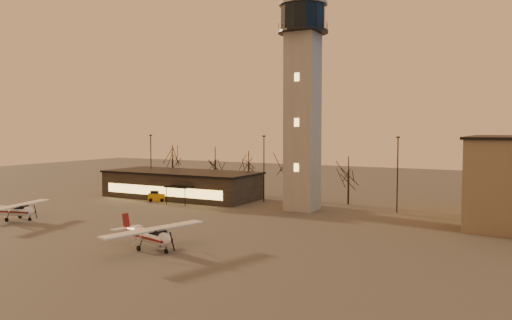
{
  "coord_description": "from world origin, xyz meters",
  "views": [
    {
      "loc": [
        26.74,
        -32.96,
        11.22
      ],
      "look_at": [
        1.96,
        13.0,
        7.9
      ],
      "focal_mm": 35.0,
      "sensor_mm": 36.0,
      "label": 1
    }
  ],
  "objects_px": {
    "cessna_front": "(152,239)",
    "service_cart": "(157,197)",
    "terminal": "(182,184)",
    "control_tower": "(303,91)",
    "cessna_rear": "(16,212)"
  },
  "relations": [
    {
      "from": "cessna_front",
      "to": "service_cart",
      "type": "relative_size",
      "value": 3.59
    },
    {
      "from": "terminal",
      "to": "service_cart",
      "type": "bearing_deg",
      "value": -100.24
    },
    {
      "from": "terminal",
      "to": "cessna_front",
      "type": "bearing_deg",
      "value": -57.61
    },
    {
      "from": "terminal",
      "to": "cessna_rear",
      "type": "bearing_deg",
      "value": -102.59
    },
    {
      "from": "terminal",
      "to": "service_cart",
      "type": "relative_size",
      "value": 8.54
    },
    {
      "from": "cessna_front",
      "to": "service_cart",
      "type": "bearing_deg",
      "value": 143.68
    },
    {
      "from": "terminal",
      "to": "cessna_rear",
      "type": "xyz_separation_m",
      "value": [
        -5.75,
        -25.75,
        -1.21
      ]
    },
    {
      "from": "terminal",
      "to": "cessna_front",
      "type": "height_order",
      "value": "terminal"
    },
    {
      "from": "control_tower",
      "to": "cessna_rear",
      "type": "bearing_deg",
      "value": -139.41
    },
    {
      "from": "terminal",
      "to": "control_tower",
      "type": "bearing_deg",
      "value": -5.15
    },
    {
      "from": "cessna_front",
      "to": "service_cart",
      "type": "distance_m",
      "value": 31.3
    },
    {
      "from": "terminal",
      "to": "cessna_rear",
      "type": "distance_m",
      "value": 26.41
    },
    {
      "from": "service_cart",
      "to": "cessna_rear",
      "type": "bearing_deg",
      "value": -127.84
    },
    {
      "from": "cessna_front",
      "to": "cessna_rear",
      "type": "xyz_separation_m",
      "value": [
        -24.42,
        3.67,
        -0.06
      ]
    },
    {
      "from": "cessna_front",
      "to": "service_cart",
      "type": "xyz_separation_m",
      "value": [
        -19.57,
        24.42,
        -0.38
      ]
    }
  ]
}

